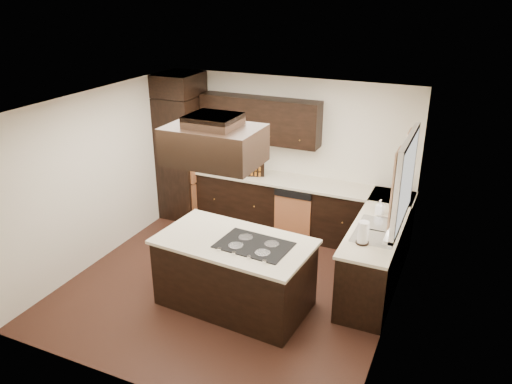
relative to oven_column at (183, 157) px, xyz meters
The scene contains 30 objects.
floor 2.68m from the oven_column, 43.85° to the right, with size 4.20×4.20×0.02m, color #4F2B1E.
ceiling 2.86m from the oven_column, 43.85° to the right, with size 4.20×4.20×0.02m, color silver.
wall_back 1.83m from the oven_column, 12.85° to the left, with size 4.20×0.02×2.50m, color #F1E7CF.
wall_front 4.21m from the oven_column, 65.05° to the right, with size 4.20×0.02×2.50m, color #F1E7CF.
wall_left 1.75m from the oven_column, 101.12° to the right, with size 0.02×4.20×2.50m, color #F1E7CF.
wall_right 4.25m from the oven_column, 23.70° to the right, with size 0.02×4.20×2.50m, color #F1E7CF.
oven_column is the anchor object (origin of this frame).
wall_oven_face 0.36m from the oven_column, ahead, with size 0.05×0.62×0.78m, color #BE6E41.
base_cabinets_back 1.92m from the oven_column, ahead, with size 2.93×0.60×0.88m, color black.
base_cabinets_right 3.72m from the oven_column, 12.69° to the right, with size 0.60×2.40×0.88m, color black.
countertop_back 1.82m from the oven_column, ahead, with size 2.93×0.63×0.04m, color beige.
countertop_right 3.65m from the oven_column, 12.74° to the right, with size 0.63×2.40×0.04m, color beige.
upper_cabinets 1.56m from the oven_column, ahead, with size 2.00×0.34×0.72m, color black.
dishwasher_front 2.21m from the oven_column, ahead, with size 0.60×0.05×0.72m, color #BE6E41.
window_frame 4.06m from the oven_column, 16.72° to the right, with size 0.06×1.32×1.12m, color white.
window_pane 4.08m from the oven_column, 16.61° to the right, with size 0.00×1.20×1.00m, color white.
curtain_left 4.15m from the oven_column, 22.59° to the right, with size 0.02×0.34×0.90m, color beige.
curtain_right 3.91m from the oven_column, 10.99° to the right, with size 0.02×0.34×0.90m, color beige.
sink_rim 3.76m from the oven_column, 17.90° to the right, with size 0.52×0.84×0.01m, color silver.
island 3.00m from the oven_column, 46.17° to the right, with size 1.83×1.00×0.88m, color black.
island_top 2.94m from the oven_column, 46.17° to the right, with size 1.90×1.07×0.04m, color beige.
cooktop 3.15m from the oven_column, 42.80° to the right, with size 0.87×0.58×0.01m, color black.
range_hood 3.13m from the oven_column, 50.26° to the right, with size 1.05×0.72×0.42m, color black.
hood_duct 3.24m from the oven_column, 50.26° to the right, with size 0.55×0.50×0.13m, color black.
blender_base 0.65m from the oven_column, ahead, with size 0.15×0.15×0.10m, color silver.
blender_pitcher 0.65m from the oven_column, ahead, with size 0.13×0.13×0.26m, color silver.
spice_rack 1.33m from the oven_column, ahead, with size 0.37×0.09×0.31m, color black.
mixing_bowl 0.43m from the oven_column, 13.13° to the left, with size 0.29×0.29×0.07m, color white.
soap_bottle 3.57m from the oven_column, 10.38° to the right, with size 0.10×0.10×0.22m, color white.
paper_towel 3.82m from the oven_column, 24.13° to the right, with size 0.13×0.13×0.29m, color white.
Camera 1 is at (2.70, -5.23, 3.81)m, focal length 35.00 mm.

